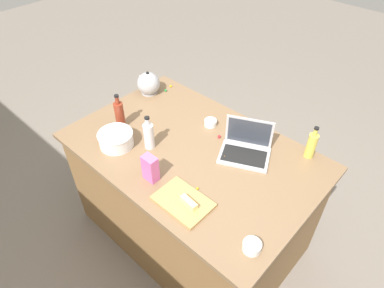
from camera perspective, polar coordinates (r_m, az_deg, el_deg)
The scene contains 21 objects.
ground_plane at distance 2.88m, azimuth -0.00°, elevation -14.31°, with size 12.00×12.00×0.00m, color slate.
island_counter at distance 2.52m, azimuth -0.00°, elevation -8.53°, with size 1.63×1.06×0.90m.
laptop at distance 2.17m, azimuth 9.05°, elevation -0.61°, with size 0.37×0.34×0.22m.
mixing_bowl_large at distance 2.25m, azimuth -12.68°, elevation 0.88°, with size 0.23×0.23×0.10m.
bottle_oil at distance 2.22m, azimuth 19.46°, elevation -0.15°, with size 0.06×0.06×0.23m.
bottle_vinegar at distance 2.17m, azimuth -7.28°, elevation 1.46°, with size 0.07×0.07×0.24m.
bottle_soy at distance 2.37m, azimuth -12.10°, elevation 4.92°, with size 0.06×0.06×0.26m.
kettle at distance 2.72m, azimuth -7.34°, elevation 10.02°, with size 0.21×0.18×0.20m.
cutting_board at distance 1.89m, azimuth -1.51°, elevation -9.64°, with size 0.31×0.22×0.02m, color tan.
butter_stick_left at distance 1.85m, azimuth -0.56°, elevation -9.81°, with size 0.11×0.04×0.04m, color #F4E58C.
ramekin_small at distance 1.74m, azimuth 10.04°, elevation -16.60°, with size 0.09×0.09×0.05m, color white.
ramekin_medium at distance 2.38m, azimuth 3.13°, elevation 3.61°, with size 0.09×0.09×0.04m, color white.
candy_bag at distance 1.97m, azimuth -7.03°, elevation -4.09°, with size 0.09×0.06×0.17m, color pink.
candy_0 at distance 2.29m, azimuth 4.61°, elevation 1.26°, with size 0.02×0.02×0.02m, color red.
candy_1 at distance 2.45m, azimuth -11.81°, elevation 3.41°, with size 0.02×0.02×0.02m, color red.
candy_2 at distance 2.75m, azimuth -4.46°, elevation 9.00°, with size 0.02×0.02×0.02m, color green.
candy_3 at distance 2.26m, azimuth 7.27°, elevation 0.33°, with size 0.02×0.02×0.02m, color blue.
candy_4 at distance 2.80m, azimuth -3.60°, elevation 9.70°, with size 0.02×0.02×0.02m, color yellow.
candy_5 at distance 1.95m, azimuth 0.92°, elevation -7.49°, with size 0.02×0.02×0.02m, color yellow.
candy_6 at distance 2.28m, azimuth -11.85°, elevation 0.16°, with size 0.02×0.02×0.02m, color red.
candy_7 at distance 2.14m, azimuth 5.47°, elevation -2.22°, with size 0.02×0.02×0.02m, color orange.
Camera 1 is at (-1.10, 1.19, 2.38)m, focal length 31.69 mm.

